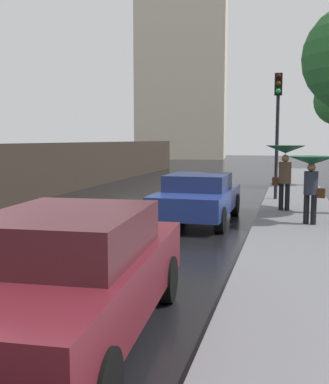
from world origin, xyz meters
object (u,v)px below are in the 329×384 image
(pedestrian_with_umbrella_near, at_px, (312,169))
(traffic_light, at_px, (278,113))
(car_blue_near_kerb, at_px, (198,197))
(car_maroon_far_ahead, at_px, (69,274))
(pedestrian_with_umbrella_far, at_px, (285,158))

(pedestrian_with_umbrella_near, bearing_deg, traffic_light, -62.72)
(car_blue_near_kerb, bearing_deg, car_maroon_far_ahead, -88.78)
(pedestrian_with_umbrella_far, distance_m, traffic_light, 3.05)
(pedestrian_with_umbrella_near, xyz_separation_m, traffic_light, (-0.98, 4.80, 1.64))
(car_maroon_far_ahead, xyz_separation_m, traffic_light, (1.88, 12.24, 2.41))
(car_blue_near_kerb, bearing_deg, pedestrian_with_umbrella_near, -6.21)
(car_maroon_far_ahead, distance_m, pedestrian_with_umbrella_far, 9.89)
(car_blue_near_kerb, distance_m, traffic_light, 5.45)
(pedestrian_with_umbrella_near, height_order, pedestrian_with_umbrella_far, pedestrian_with_umbrella_far)
(car_blue_near_kerb, xyz_separation_m, car_maroon_far_ahead, (0.06, -7.80, 0.08))
(pedestrian_with_umbrella_far, xyz_separation_m, traffic_light, (-0.32, 2.65, 1.48))
(car_blue_near_kerb, distance_m, pedestrian_with_umbrella_far, 3.07)
(pedestrian_with_umbrella_near, distance_m, pedestrian_with_umbrella_far, 2.26)
(car_maroon_far_ahead, relative_size, traffic_light, 1.02)
(car_maroon_far_ahead, height_order, pedestrian_with_umbrella_far, pedestrian_with_umbrella_far)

